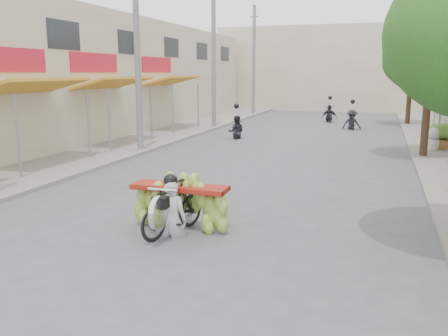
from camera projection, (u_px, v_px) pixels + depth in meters
ground at (77, 310)px, 6.45m from camera, size 120.00×120.00×0.00m
sidewalk_left at (141, 139)px, 22.55m from camera, size 4.00×60.00×0.12m
shophouse_row_left at (34, 76)px, 22.54m from camera, size 9.77×40.00×6.00m
far_building at (337, 69)px, 41.15m from camera, size 20.00×6.00×7.00m
utility_pole_mid at (137, 50)px, 18.48m from camera, size 0.60×0.24×8.00m
utility_pole_far at (214, 57)px, 26.86m from camera, size 0.60×0.24×8.00m
utility_pole_back at (254, 61)px, 35.25m from camera, size 0.60×0.24×8.00m
street_tree_mid at (431, 55)px, 17.09m from camera, size 3.40×3.40×5.25m
street_tree_far at (412, 62)px, 28.27m from camera, size 3.40×3.40×5.25m
produce_crate_far at (441, 134)px, 19.32m from camera, size 1.20×0.88×1.16m
banana_motorbike at (175, 199)px, 9.48m from camera, size 2.20×1.94×2.10m
pedestrian at (434, 128)px, 19.02m from camera, size 0.96×0.67×1.78m
bg_motorbike_a at (236, 123)px, 23.17m from camera, size 0.88×1.52×1.95m
bg_motorbike_b at (352, 115)px, 26.72m from camera, size 1.15×1.96×1.95m
bg_motorbike_c at (330, 110)px, 30.77m from camera, size 1.05×1.86×1.95m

